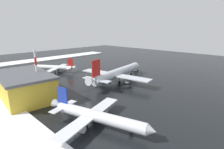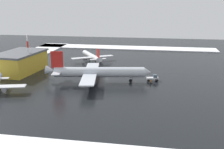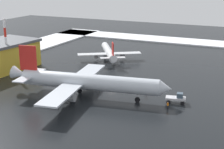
{
  "view_description": "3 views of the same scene",
  "coord_description": "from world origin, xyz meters",
  "px_view_note": "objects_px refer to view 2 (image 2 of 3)",
  "views": [
    {
      "loc": [
        63.87,
        -58.06,
        23.37
      ],
      "look_at": [
        10.3,
        -1.93,
        2.9
      ],
      "focal_mm": 28.0,
      "sensor_mm": 36.0,
      "label": 1
    },
    {
      "loc": [
        114.24,
        21.94,
        30.82
      ],
      "look_at": [
        8.67,
        3.98,
        2.17
      ],
      "focal_mm": 45.0,
      "sensor_mm": 36.0,
      "label": 2
    },
    {
      "loc": [
        82.16,
        37.73,
        29.3
      ],
      "look_at": [
        5.21,
        2.41,
        4.15
      ],
      "focal_mm": 55.0,
      "sensor_mm": 36.0,
      "label": 3
    }
  ],
  "objects_px": {
    "airplane_parked_starboard": "(92,56)",
    "ground_crew_beside_wing": "(151,82)",
    "ground_crew_by_nose_gear": "(99,74)",
    "airplane_distant_tail": "(97,72)",
    "pushback_tug": "(153,78)",
    "antenna_mast": "(28,54)",
    "ground_crew_mid_apron": "(132,75)",
    "cargo_hangar": "(20,62)"
  },
  "relations": [
    {
      "from": "cargo_hangar",
      "to": "antenna_mast",
      "type": "bearing_deg",
      "value": 87.55
    },
    {
      "from": "ground_crew_mid_apron",
      "to": "cargo_hangar",
      "type": "height_order",
      "value": "cargo_hangar"
    },
    {
      "from": "cargo_hangar",
      "to": "airplane_distant_tail",
      "type": "bearing_deg",
      "value": 80.05
    },
    {
      "from": "airplane_distant_tail",
      "to": "ground_crew_by_nose_gear",
      "type": "bearing_deg",
      "value": 87.29
    },
    {
      "from": "ground_crew_mid_apron",
      "to": "airplane_parked_starboard",
      "type": "bearing_deg",
      "value": -51.42
    },
    {
      "from": "airplane_parked_starboard",
      "to": "pushback_tug",
      "type": "xyz_separation_m",
      "value": [
        31.69,
        32.45,
        -1.33
      ]
    },
    {
      "from": "airplane_distant_tail",
      "to": "pushback_tug",
      "type": "xyz_separation_m",
      "value": [
        -5.47,
        21.34,
        -2.71
      ]
    },
    {
      "from": "antenna_mast",
      "to": "ground_crew_beside_wing",
      "type": "bearing_deg",
      "value": 80.89
    },
    {
      "from": "airplane_parked_starboard",
      "to": "ground_crew_by_nose_gear",
      "type": "xyz_separation_m",
      "value": [
        28.01,
        10.06,
        -1.65
      ]
    },
    {
      "from": "pushback_tug",
      "to": "airplane_parked_starboard",
      "type": "bearing_deg",
      "value": 123.64
    },
    {
      "from": "airplane_parked_starboard",
      "to": "pushback_tug",
      "type": "distance_m",
      "value": 45.38
    },
    {
      "from": "antenna_mast",
      "to": "ground_crew_mid_apron",
      "type": "bearing_deg",
      "value": 89.04
    },
    {
      "from": "pushback_tug",
      "to": "ground_crew_beside_wing",
      "type": "height_order",
      "value": "pushback_tug"
    },
    {
      "from": "airplane_distant_tail",
      "to": "ground_crew_mid_apron",
      "type": "distance_m",
      "value": 15.76
    },
    {
      "from": "ground_crew_mid_apron",
      "to": "antenna_mast",
      "type": "relative_size",
      "value": 0.1
    },
    {
      "from": "airplane_parked_starboard",
      "to": "ground_crew_by_nose_gear",
      "type": "distance_m",
      "value": 29.8
    },
    {
      "from": "ground_crew_beside_wing",
      "to": "airplane_parked_starboard",
      "type": "bearing_deg",
      "value": -130.54
    },
    {
      "from": "antenna_mast",
      "to": "cargo_hangar",
      "type": "height_order",
      "value": "antenna_mast"
    },
    {
      "from": "ground_crew_beside_wing",
      "to": "ground_crew_mid_apron",
      "type": "relative_size",
      "value": 1.0
    },
    {
      "from": "ground_crew_beside_wing",
      "to": "cargo_hangar",
      "type": "xyz_separation_m",
      "value": [
        -9.04,
        -57.03,
        3.47
      ]
    },
    {
      "from": "airplane_parked_starboard",
      "to": "cargo_hangar",
      "type": "height_order",
      "value": "cargo_hangar"
    },
    {
      "from": "antenna_mast",
      "to": "cargo_hangar",
      "type": "xyz_separation_m",
      "value": [
        -0.61,
        -4.5,
        -3.82
      ]
    },
    {
      "from": "airplane_distant_tail",
      "to": "ground_crew_mid_apron",
      "type": "relative_size",
      "value": 23.76
    },
    {
      "from": "ground_crew_by_nose_gear",
      "to": "ground_crew_beside_wing",
      "type": "height_order",
      "value": "same"
    },
    {
      "from": "airplane_distant_tail",
      "to": "cargo_hangar",
      "type": "relative_size",
      "value": 1.55
    },
    {
      "from": "ground_crew_mid_apron",
      "to": "cargo_hangar",
      "type": "relative_size",
      "value": 0.07
    },
    {
      "from": "airplane_distant_tail",
      "to": "cargo_hangar",
      "type": "distance_m",
      "value": 37.91
    },
    {
      "from": "ground_crew_mid_apron",
      "to": "antenna_mast",
      "type": "xyz_separation_m",
      "value": [
        -0.75,
        -44.92,
        7.29
      ]
    },
    {
      "from": "antenna_mast",
      "to": "airplane_parked_starboard",
      "type": "bearing_deg",
      "value": 142.97
    },
    {
      "from": "pushback_tug",
      "to": "ground_crew_mid_apron",
      "type": "bearing_deg",
      "value": 147.62
    },
    {
      "from": "ground_crew_beside_wing",
      "to": "antenna_mast",
      "type": "distance_m",
      "value": 53.7
    },
    {
      "from": "pushback_tug",
      "to": "cargo_hangar",
      "type": "xyz_separation_m",
      "value": [
        -4.52,
        -57.91,
        3.16
      ]
    },
    {
      "from": "airplane_distant_tail",
      "to": "antenna_mast",
      "type": "bearing_deg",
      "value": 154.45
    },
    {
      "from": "pushback_tug",
      "to": "airplane_distant_tail",
      "type": "bearing_deg",
      "value": -177.67
    },
    {
      "from": "airplane_distant_tail",
      "to": "cargo_hangar",
      "type": "bearing_deg",
      "value": 155.46
    },
    {
      "from": "airplane_parked_starboard",
      "to": "antenna_mast",
      "type": "relative_size",
      "value": 1.43
    },
    {
      "from": "ground_crew_mid_apron",
      "to": "antenna_mast",
      "type": "bearing_deg",
      "value": -2.38
    },
    {
      "from": "airplane_parked_starboard",
      "to": "cargo_hangar",
      "type": "xyz_separation_m",
      "value": [
        27.18,
        -25.46,
        1.82
      ]
    },
    {
      "from": "pushback_tug",
      "to": "antenna_mast",
      "type": "distance_m",
      "value": 54.01
    },
    {
      "from": "airplane_parked_starboard",
      "to": "ground_crew_beside_wing",
      "type": "bearing_deg",
      "value": -171.56
    },
    {
      "from": "antenna_mast",
      "to": "cargo_hangar",
      "type": "bearing_deg",
      "value": -97.77
    },
    {
      "from": "pushback_tug",
      "to": "ground_crew_by_nose_gear",
      "type": "relative_size",
      "value": 2.9
    }
  ]
}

